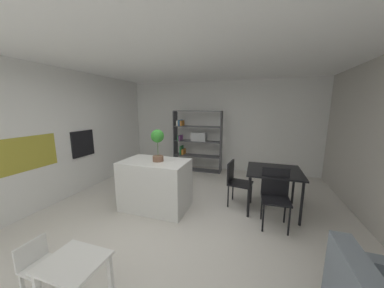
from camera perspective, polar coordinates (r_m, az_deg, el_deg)
ground_plane at (r=3.74m, az=-5.62°, el=-20.47°), size 8.74×8.74×0.00m
ceiling_slab at (r=3.31m, az=-6.54°, el=24.86°), size 6.33×6.37×0.06m
back_partition at (r=6.24m, az=5.92°, el=5.25°), size 6.33×0.06×2.71m
tall_cabinet_run_left at (r=5.08m, az=-36.23°, el=2.10°), size 0.61×5.75×2.71m
cabinet_niche_splashback at (r=4.50m, az=-40.52°, el=-2.30°), size 0.01×1.15×0.60m
built_in_oven at (r=5.20m, az=-28.98°, el=0.16°), size 0.06×0.58×0.59m
kitchen_island at (r=3.93m, az=-10.48°, el=-11.40°), size 1.23×0.78×0.94m
potted_plant_on_island at (r=3.67m, az=-9.90°, el=0.83°), size 0.24×0.24×0.59m
open_bookshelf at (r=6.01m, az=0.94°, el=0.89°), size 1.47×0.33×1.83m
child_table at (r=2.46m, az=-30.81°, el=-28.73°), size 0.55×0.47×0.51m
child_chair_left at (r=2.84m, az=-37.82°, el=-25.81°), size 0.31×0.31×0.58m
dining_table at (r=3.98m, az=22.56°, el=-8.15°), size 0.95×0.92×0.79m
dining_chair_island_side at (r=4.05m, az=12.52°, el=-9.89°), size 0.49×0.48×0.88m
dining_chair_near at (r=3.58m, az=22.89°, el=-12.65°), size 0.45×0.43×0.94m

